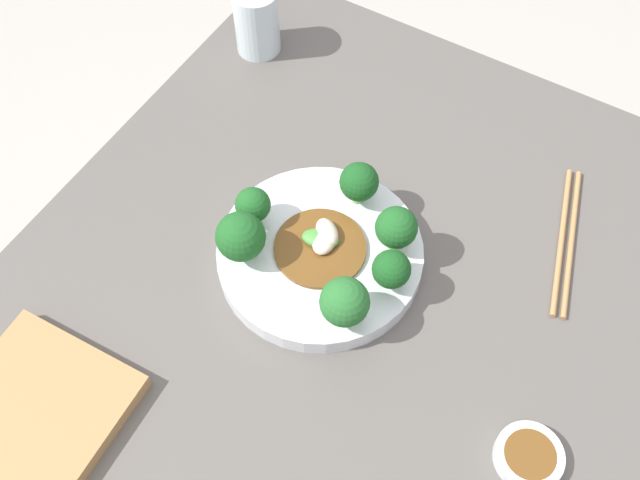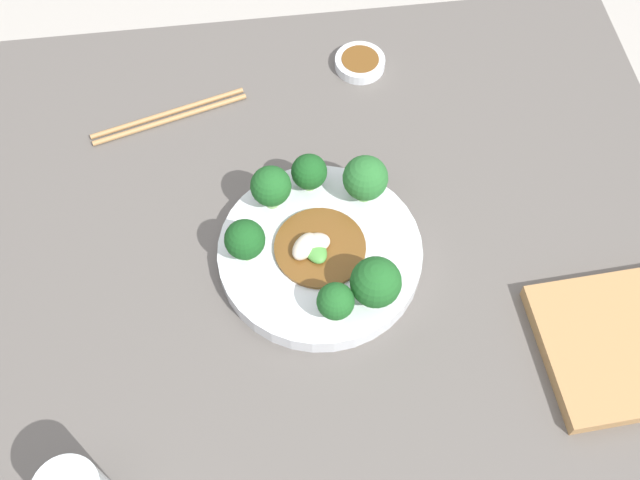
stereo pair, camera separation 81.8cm
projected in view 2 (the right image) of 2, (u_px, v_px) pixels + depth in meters
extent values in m
plane|color=#B7B2A8|center=(332.00, 416.00, 1.60)|extent=(8.00, 8.00, 0.00)
cube|color=#5B5651|center=(335.00, 346.00, 1.27)|extent=(0.91, 0.76, 0.77)
cylinder|color=silver|center=(320.00, 254.00, 0.90)|extent=(0.25, 0.25, 0.02)
cylinder|color=#7AAD5B|center=(247.00, 251.00, 0.88)|extent=(0.02, 0.02, 0.02)
sphere|color=#19511E|center=(245.00, 240.00, 0.86)|extent=(0.05, 0.05, 0.05)
cylinder|color=#7AAD5B|center=(335.00, 311.00, 0.84)|extent=(0.01, 0.01, 0.02)
sphere|color=#1E5B23|center=(336.00, 301.00, 0.82)|extent=(0.04, 0.04, 0.04)
cylinder|color=#70A356|center=(364.00, 192.00, 0.92)|extent=(0.02, 0.02, 0.02)
sphere|color=#286B2D|center=(365.00, 178.00, 0.90)|extent=(0.06, 0.06, 0.06)
cylinder|color=#70A356|center=(374.00, 295.00, 0.85)|extent=(0.02, 0.02, 0.02)
sphere|color=#1E5B23|center=(376.00, 282.00, 0.82)|extent=(0.06, 0.06, 0.06)
cylinder|color=#89B76B|center=(272.00, 199.00, 0.92)|extent=(0.02, 0.02, 0.02)
sphere|color=#1E5B23|center=(271.00, 186.00, 0.89)|extent=(0.05, 0.05, 0.05)
cylinder|color=#89B76B|center=(309.00, 183.00, 0.93)|extent=(0.02, 0.02, 0.01)
sphere|color=#19511E|center=(309.00, 172.00, 0.91)|extent=(0.04, 0.04, 0.04)
cylinder|color=brown|center=(320.00, 247.00, 0.89)|extent=(0.11, 0.11, 0.01)
ellipsoid|color=#4C933D|center=(314.00, 248.00, 0.88)|extent=(0.04, 0.05, 0.01)
ellipsoid|color=beige|center=(314.00, 244.00, 0.88)|extent=(0.04, 0.03, 0.02)
ellipsoid|color=beige|center=(305.00, 246.00, 0.88)|extent=(0.04, 0.05, 0.02)
cylinder|color=#AD7F4C|center=(168.00, 113.00, 1.03)|extent=(0.21, 0.07, 0.01)
cylinder|color=#AD7F4C|center=(171.00, 119.00, 1.02)|extent=(0.21, 0.07, 0.01)
cylinder|color=silver|center=(360.00, 63.00, 1.07)|extent=(0.07, 0.07, 0.01)
cylinder|color=brown|center=(360.00, 60.00, 1.06)|extent=(0.05, 0.05, 0.00)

